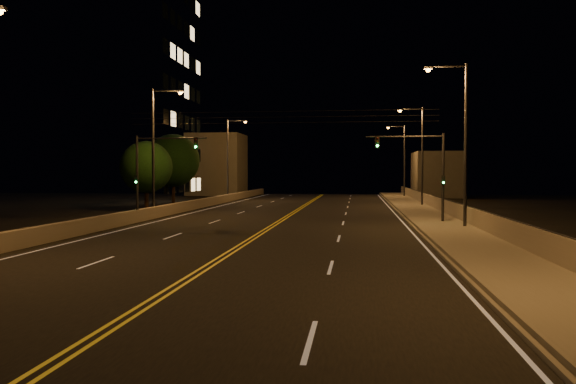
# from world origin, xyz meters

# --- Properties ---
(ground) EXTENTS (160.00, 160.00, 0.00)m
(ground) POSITION_xyz_m (0.00, 0.00, 0.00)
(ground) COLOR black
(ground) RESTS_ON ground
(road) EXTENTS (18.00, 120.00, 0.02)m
(road) POSITION_xyz_m (0.00, 20.00, 0.01)
(road) COLOR black
(road) RESTS_ON ground
(sidewalk) EXTENTS (3.60, 120.00, 0.30)m
(sidewalk) POSITION_xyz_m (10.80, 20.00, 0.15)
(sidewalk) COLOR gray
(sidewalk) RESTS_ON ground
(curb) EXTENTS (0.14, 120.00, 0.15)m
(curb) POSITION_xyz_m (8.93, 20.00, 0.07)
(curb) COLOR gray
(curb) RESTS_ON ground
(parapet_wall) EXTENTS (0.30, 120.00, 1.00)m
(parapet_wall) POSITION_xyz_m (12.45, 20.00, 0.80)
(parapet_wall) COLOR gray
(parapet_wall) RESTS_ON sidewalk
(jersey_barrier) EXTENTS (0.45, 120.00, 0.87)m
(jersey_barrier) POSITION_xyz_m (-9.89, 20.00, 0.43)
(jersey_barrier) COLOR gray
(jersey_barrier) RESTS_ON ground
(distant_building_right) EXTENTS (6.00, 10.00, 6.37)m
(distant_building_right) POSITION_xyz_m (16.50, 71.89, 3.18)
(distant_building_right) COLOR slate
(distant_building_right) RESTS_ON ground
(distant_building_left) EXTENTS (8.00, 8.00, 9.34)m
(distant_building_left) POSITION_xyz_m (-16.00, 74.44, 4.67)
(distant_building_left) COLOR slate
(distant_building_left) RESTS_ON ground
(parapet_rail) EXTENTS (0.06, 120.00, 0.06)m
(parapet_rail) POSITION_xyz_m (12.45, 20.00, 1.33)
(parapet_rail) COLOR black
(parapet_rail) RESTS_ON parapet_wall
(lane_markings) EXTENTS (17.32, 116.00, 0.00)m
(lane_markings) POSITION_xyz_m (0.00, 19.93, 0.02)
(lane_markings) COLOR silver
(lane_markings) RESTS_ON road
(streetlight_1) EXTENTS (2.55, 0.28, 9.89)m
(streetlight_1) POSITION_xyz_m (11.54, 24.30, 5.67)
(streetlight_1) COLOR #2D2D33
(streetlight_1) RESTS_ON ground
(streetlight_2) EXTENTS (2.55, 0.28, 9.89)m
(streetlight_2) POSITION_xyz_m (11.54, 46.56, 5.67)
(streetlight_2) COLOR #2D2D33
(streetlight_2) RESTS_ON ground
(streetlight_3) EXTENTS (2.55, 0.28, 9.89)m
(streetlight_3) POSITION_xyz_m (11.54, 67.72, 5.67)
(streetlight_3) COLOR #2D2D33
(streetlight_3) RESTS_ON ground
(streetlight_5) EXTENTS (2.55, 0.28, 9.89)m
(streetlight_5) POSITION_xyz_m (-9.94, 31.79, 5.67)
(streetlight_5) COLOR #2D2D33
(streetlight_5) RESTS_ON ground
(streetlight_6) EXTENTS (2.55, 0.28, 9.89)m
(streetlight_6) POSITION_xyz_m (-9.94, 56.86, 5.67)
(streetlight_6) COLOR #2D2D33
(streetlight_6) RESTS_ON ground
(traffic_signal_right) EXTENTS (5.11, 0.31, 6.04)m
(traffic_signal_right) POSITION_xyz_m (9.99, 27.59, 3.83)
(traffic_signal_right) COLOR #2D2D33
(traffic_signal_right) RESTS_ON ground
(traffic_signal_left) EXTENTS (5.11, 0.31, 6.04)m
(traffic_signal_left) POSITION_xyz_m (-8.79, 27.59, 3.83)
(traffic_signal_left) COLOR #2D2D33
(traffic_signal_left) RESTS_ON ground
(overhead_wires) EXTENTS (22.00, 0.03, 0.83)m
(overhead_wires) POSITION_xyz_m (0.00, 29.50, 7.40)
(overhead_wires) COLOR black
(building_tower) EXTENTS (24.00, 15.00, 30.62)m
(building_tower) POSITION_xyz_m (-26.33, 52.53, 14.74)
(building_tower) COLOR slate
(building_tower) RESTS_ON ground
(tree_0) EXTENTS (4.64, 4.64, 6.28)m
(tree_0) POSITION_xyz_m (-13.28, 38.27, 3.96)
(tree_0) COLOR black
(tree_0) RESTS_ON ground
(tree_1) EXTENTS (5.57, 5.57, 7.54)m
(tree_1) POSITION_xyz_m (-13.89, 47.44, 4.75)
(tree_1) COLOR black
(tree_1) RESTS_ON ground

